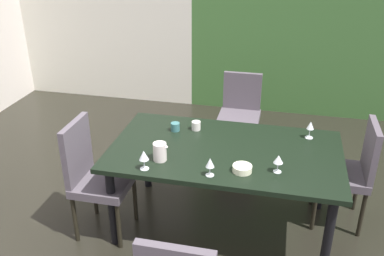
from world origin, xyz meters
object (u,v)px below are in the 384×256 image
(chair_head_far, at_px, (240,110))
(wine_glass_near_window, at_px, (310,126))
(chair_right_far, at_px, (352,168))
(pitcher_near_shelf, at_px, (160,152))
(wine_glass_right, at_px, (144,156))
(dining_table, at_px, (225,157))
(serving_bowl_center, at_px, (242,169))
(chair_left_near, at_px, (93,173))
(wine_glass_front, at_px, (278,160))
(cup_rear, at_px, (175,127))
(wine_glass_north, at_px, (210,163))
(cup_south, at_px, (196,126))

(chair_head_far, distance_m, wine_glass_near_window, 1.24)
(chair_right_far, bearing_deg, pitcher_near_shelf, 111.16)
(chair_head_far, bearing_deg, wine_glass_right, 74.10)
(dining_table, relative_size, serving_bowl_center, 12.88)
(chair_right_far, xyz_separation_m, pitcher_near_shelf, (-1.49, -0.58, 0.29))
(chair_left_near, height_order, wine_glass_front, chair_left_near)
(cup_rear, bearing_deg, chair_right_far, 2.15)
(wine_glass_north, xyz_separation_m, pitcher_near_shelf, (-0.41, 0.13, -0.03))
(chair_right_far, xyz_separation_m, wine_glass_right, (-1.57, -0.73, 0.32))
(chair_head_far, distance_m, cup_south, 1.09)
(chair_left_near, xyz_separation_m, wine_glass_right, (0.50, -0.15, 0.31))
(wine_glass_north, bearing_deg, wine_glass_right, -177.63)
(dining_table, relative_size, cup_south, 23.69)
(dining_table, height_order, wine_glass_right, wine_glass_right)
(chair_left_near, xyz_separation_m, wine_glass_front, (1.46, 0.03, 0.30))
(wine_glass_right, bearing_deg, wine_glass_north, 2.37)
(serving_bowl_center, height_order, pitcher_near_shelf, pitcher_near_shelf)
(pitcher_near_shelf, bearing_deg, cup_south, 75.11)
(wine_glass_front, height_order, pitcher_near_shelf, pitcher_near_shelf)
(chair_left_near, bearing_deg, dining_table, 105.71)
(chair_right_far, height_order, wine_glass_north, chair_right_far)
(wine_glass_right, relative_size, cup_rear, 1.96)
(cup_south, bearing_deg, wine_glass_north, -70.06)
(serving_bowl_center, relative_size, cup_rear, 1.85)
(dining_table, xyz_separation_m, wine_glass_front, (0.43, -0.26, 0.18))
(wine_glass_right, distance_m, cup_rear, 0.68)
(wine_glass_right, bearing_deg, wine_glass_near_window, 33.46)
(wine_glass_near_window, bearing_deg, wine_glass_north, -132.58)
(chair_head_far, distance_m, wine_glass_right, 1.86)
(chair_right_far, bearing_deg, wine_glass_front, 132.28)
(wine_glass_near_window, xyz_separation_m, serving_bowl_center, (-0.49, -0.66, -0.08))
(chair_head_far, distance_m, cup_rear, 1.20)
(wine_glass_right, relative_size, serving_bowl_center, 1.06)
(dining_table, bearing_deg, wine_glass_north, -96.46)
(wine_glass_north, bearing_deg, cup_south, 109.94)
(wine_glass_north, height_order, cup_rear, wine_glass_north)
(wine_glass_right, bearing_deg, chair_right_far, 24.95)
(cup_rear, bearing_deg, chair_left_near, -136.66)
(dining_table, bearing_deg, wine_glass_front, -31.51)
(pitcher_near_shelf, bearing_deg, chair_right_far, 21.16)
(chair_left_near, xyz_separation_m, cup_south, (0.73, 0.59, 0.23))
(wine_glass_near_window, distance_m, wine_glass_north, 1.05)
(dining_table, relative_size, chair_head_far, 2.02)
(chair_head_far, relative_size, serving_bowl_center, 6.38)
(chair_right_far, bearing_deg, wine_glass_north, 123.30)
(chair_left_near, xyz_separation_m, serving_bowl_center, (1.21, -0.02, 0.22))
(cup_south, bearing_deg, wine_glass_near_window, 3.45)
(wine_glass_right, bearing_deg, cup_south, 72.56)
(chair_left_near, relative_size, wine_glass_near_window, 6.62)
(cup_south, bearing_deg, dining_table, -43.93)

